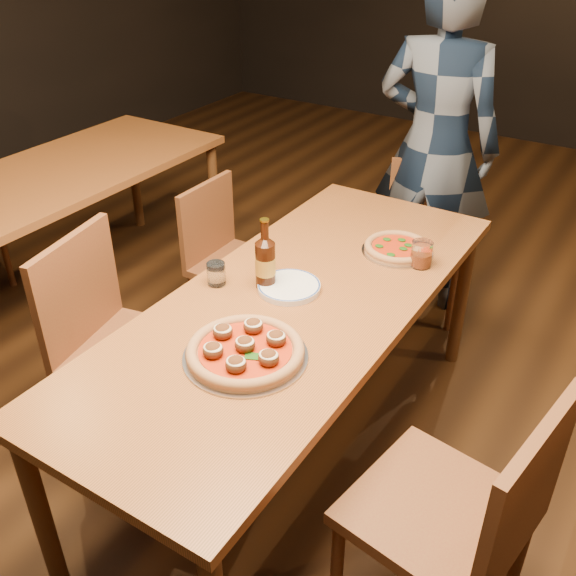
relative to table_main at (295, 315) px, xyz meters
The scene contains 14 objects.
ground 0.68m from the table_main, ahead, with size 9.00×9.00×0.00m, color black.
table_main is the anchor object (origin of this frame).
table_left 1.73m from the table_main, 169.99° to the left, with size 0.80×2.00×0.75m.
chair_main_nw 0.65m from the table_main, 151.23° to the right, with size 0.46×0.46×0.98m, color maroon, non-canonical shape.
chair_main_sw 0.89m from the table_main, 140.35° to the left, with size 0.40×0.40×0.85m, color maroon, non-canonical shape.
chair_main_e 0.84m from the table_main, 28.43° to the right, with size 0.46×0.46×0.99m, color maroon, non-canonical shape.
chair_end 1.29m from the table_main, 89.54° to the left, with size 0.39×0.39×0.84m, color maroon, non-canonical shape.
pizza_meatball 0.39m from the table_main, 82.85° to the right, with size 0.39×0.39×0.07m.
pizza_margherita 0.55m from the table_main, 72.38° to the left, with size 0.29×0.29×0.04m.
plate_stack 0.10m from the table_main, 143.15° to the left, with size 0.23×0.23×0.02m, color white.
beer_bottle 0.22m from the table_main, behind, with size 0.07×0.07×0.27m.
water_glass 0.33m from the table_main, 167.10° to the right, with size 0.07×0.07×0.09m, color white.
amber_glass 0.56m from the table_main, 58.20° to the left, with size 0.08×0.08×0.10m, color #9D3C11.
diner 1.44m from the table_main, 91.61° to the left, with size 0.65×0.42×1.77m, color black.
Camera 1 is at (1.01, -1.64, 1.98)m, focal length 40.00 mm.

